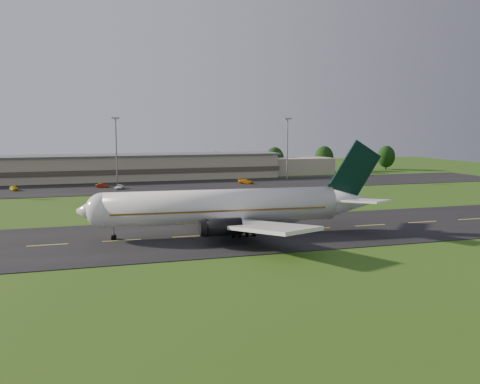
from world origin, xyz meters
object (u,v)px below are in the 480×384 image
object	(u,v)px
service_vehicle_a	(14,188)
service_vehicle_d	(246,181)
airliner	(227,207)
light_mast_centre	(116,143)
terminal	(118,168)
service_vehicle_b	(102,185)
light_mast_east	(287,141)
service_vehicle_c	(119,187)

from	to	relation	value
service_vehicle_a	service_vehicle_d	bearing A→B (deg)	-21.99
airliner	service_vehicle_a	bearing A→B (deg)	122.52
airliner	light_mast_centre	size ratio (longest dim) A/B	2.52
terminal	light_mast_centre	world-z (taller)	light_mast_centre
airliner	light_mast_centre	world-z (taller)	light_mast_centre
light_mast_centre	service_vehicle_d	bearing A→B (deg)	-11.58
airliner	service_vehicle_b	size ratio (longest dim) A/B	13.93
service_vehicle_a	light_mast_centre	bearing A→B (deg)	-8.80
service_vehicle_a	airliner	bearing A→B (deg)	-81.57
airliner	terminal	world-z (taller)	airliner
airliner	service_vehicle_a	distance (m)	84.78
light_mast_east	service_vehicle_b	xyz separation A→B (m)	(-59.65, -5.56, -12.03)
service_vehicle_a	service_vehicle_d	distance (m)	66.60
light_mast_centre	service_vehicle_c	distance (m)	15.88
service_vehicle_a	service_vehicle_c	world-z (taller)	service_vehicle_a
light_mast_centre	service_vehicle_b	bearing A→B (deg)	-129.90
airliner	light_mast_centre	distance (m)	81.38
light_mast_east	airliner	bearing A→B (deg)	-118.15
terminal	service_vehicle_a	world-z (taller)	terminal
light_mast_centre	service_vehicle_d	xyz separation A→B (m)	(38.22, -7.83, -11.93)
terminal	service_vehicle_d	distance (m)	44.08
airliner	terminal	bearing A→B (deg)	100.32
service_vehicle_b	service_vehicle_d	bearing A→B (deg)	-86.72
service_vehicle_a	service_vehicle_c	bearing A→B (deg)	-29.54
service_vehicle_c	service_vehicle_d	size ratio (longest dim) A/B	0.87
light_mast_east	service_vehicle_a	world-z (taller)	light_mast_east
airliner	light_mast_east	size ratio (longest dim) A/B	2.52
service_vehicle_a	light_mast_east	bearing A→B (deg)	-16.24
service_vehicle_d	airliner	bearing A→B (deg)	-156.00
light_mast_centre	service_vehicle_d	size ratio (longest dim) A/B	4.16
service_vehicle_c	terminal	bearing A→B (deg)	102.16
airliner	light_mast_east	world-z (taller)	light_mast_east
service_vehicle_b	service_vehicle_d	size ratio (longest dim) A/B	0.75
light_mast_centre	service_vehicle_d	distance (m)	40.80
service_vehicle_d	light_mast_east	bearing A→B (deg)	-21.13
airliner	service_vehicle_a	world-z (taller)	airliner
light_mast_east	service_vehicle_a	distance (m)	84.39
service_vehicle_c	service_vehicle_d	distance (m)	38.46
light_mast_centre	light_mast_east	world-z (taller)	same
service_vehicle_c	service_vehicle_b	bearing A→B (deg)	148.69
light_mast_east	terminal	bearing A→B (deg)	163.20
terminal	light_mast_centre	size ratio (longest dim) A/B	7.13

